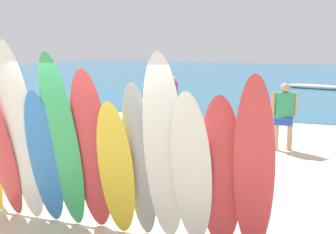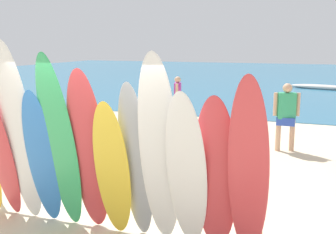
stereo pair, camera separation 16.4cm
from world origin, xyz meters
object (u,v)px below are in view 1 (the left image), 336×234
surfboard_red_11 (254,172)px  beachgoer_midbeach (284,112)px  surfboard_white_8 (164,152)px  surfboard_white_9 (192,173)px  surfboard_red_5 (92,153)px  surfboard_grey_7 (140,163)px  distant_boat (316,87)px  surfboard_yellow_6 (116,171)px  surfboard_white_2 (21,135)px  surfboard_red_10 (220,176)px  surfboard_red_1 (1,151)px  beachgoer_strolling (174,96)px  surfboard_blue_3 (44,159)px  surfboard_green_4 (63,144)px  surfboard_rack (116,188)px

surfboard_red_11 → beachgoer_midbeach: bearing=87.4°
surfboard_white_8 → surfboard_white_9: bearing=-6.7°
surfboard_red_5 → surfboard_grey_7: bearing=-2.5°
distant_boat → surfboard_red_11: bearing=-93.1°
surfboard_yellow_6 → surfboard_white_8: 0.79m
beachgoer_midbeach → surfboard_white_2: bearing=-135.8°
surfboard_white_9 → surfboard_red_10: surfboard_white_9 is taller
surfboard_white_2 → surfboard_yellow_6: surfboard_white_2 is taller
surfboard_yellow_6 → surfboard_grey_7: 0.36m
surfboard_red_5 → surfboard_white_8: bearing=-7.7°
surfboard_red_1 → distant_boat: bearing=80.8°
surfboard_white_8 → distant_boat: surfboard_white_8 is taller
surfboard_red_11 → surfboard_red_10: bearing=158.0°
surfboard_red_10 → surfboard_yellow_6: bearing=-179.5°
surfboard_red_1 → beachgoer_strolling: (0.06, 8.34, -0.21)m
surfboard_blue_3 → distant_boat: 21.06m
surfboard_grey_7 → surfboard_blue_3: bearing=-172.4°
surfboard_yellow_6 → beachgoer_midbeach: size_ratio=1.17×
surfboard_blue_3 → beachgoer_midbeach: bearing=57.7°
surfboard_red_1 → distant_boat: size_ratio=0.60×
surfboard_white_9 → surfboard_red_10: (0.36, 0.10, -0.03)m
surfboard_yellow_6 → surfboard_white_2: bearing=-178.2°
surfboard_grey_7 → surfboard_red_10: (1.12, 0.00, -0.06)m
surfboard_green_4 → surfboard_grey_7: size_ratio=1.17×
beachgoer_strolling → surfboard_green_4: bearing=174.2°
surfboard_red_10 → surfboard_rack: bearing=166.1°
surfboard_white_9 → distant_boat: bearing=83.9°
surfboard_grey_7 → surfboard_white_8: 0.44m
surfboard_rack → distant_boat: size_ratio=1.17×
surfboard_rack → surfboard_red_10: surfboard_red_10 is taller
surfboard_white_2 → surfboard_red_11: surfboard_white_2 is taller
surfboard_blue_3 → surfboard_yellow_6: (1.17, 0.00, -0.05)m
surfboard_red_1 → surfboard_white_8: 2.64m
surfboard_white_9 → beachgoer_midbeach: surfboard_white_9 is taller
surfboard_yellow_6 → surfboard_white_9: bearing=-2.4°
surfboard_white_2 → surfboard_red_10: 3.00m
distant_boat → surfboard_red_10: bearing=-94.3°
surfboard_rack → surfboard_red_1: (-1.69, -0.47, 0.56)m
surfboard_green_4 → distant_boat: bearing=85.1°
surfboard_green_4 → surfboard_red_5: (0.43, 0.08, -0.10)m
surfboard_red_1 → surfboard_green_4: size_ratio=0.86×
surfboard_white_2 → surfboard_red_5: size_ratio=1.15×
surfboard_rack → surfboard_white_2: bearing=-159.8°
surfboard_red_11 → surfboard_white_8: bearing=174.0°
surfboard_grey_7 → beachgoer_strolling: (-2.19, 8.22, -0.21)m
surfboard_blue_3 → surfboard_green_4: size_ratio=0.80×
surfboard_yellow_6 → surfboard_red_11: (1.90, -0.09, 0.21)m
surfboard_white_2 → surfboard_red_11: 3.42m
surfboard_white_9 → surfboard_red_11: size_ratio=0.90×
surfboard_red_10 → surfboard_green_4: bearing=-179.2°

